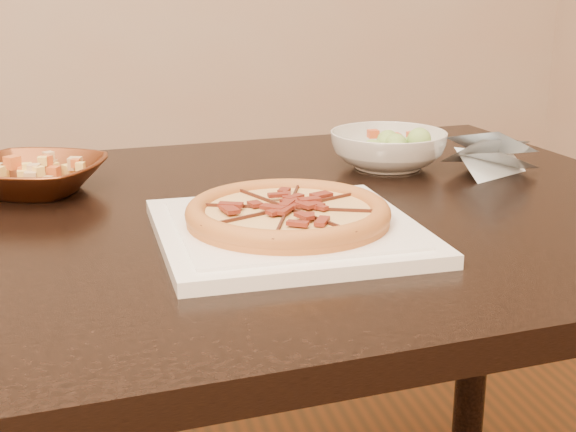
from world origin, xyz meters
name	(u,v)px	position (x,y,z in m)	size (l,w,h in m)	color
dining_table	(192,276)	(0.18, -0.05, 0.66)	(1.59, 1.11, 0.75)	black
plate	(288,230)	(0.30, -0.18, 0.76)	(0.34, 0.34, 0.02)	white
pizza	(288,213)	(0.30, -0.18, 0.78)	(0.27, 0.27, 0.03)	#B45522
bronze_bowl	(35,177)	(-0.04, 0.13, 0.78)	(0.21, 0.21, 0.05)	brown
mixed_dish	(32,152)	(-0.04, 0.13, 0.82)	(0.10, 0.11, 0.03)	tan
salad_bowl	(388,150)	(0.56, 0.16, 0.78)	(0.20, 0.20, 0.06)	silver
salad	(389,122)	(0.56, 0.16, 0.83)	(0.09, 0.11, 0.04)	#9CBA64
cling_film	(487,159)	(0.71, 0.08, 0.78)	(0.17, 0.14, 0.05)	white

